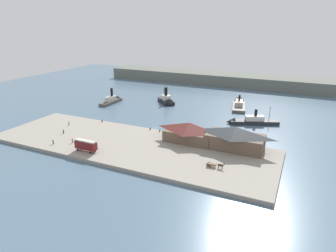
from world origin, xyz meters
TOP-DOWN VIEW (x-y plane):
  - ground_plane at (0.00, 0.00)m, footprint 320.00×320.00m
  - quay_promenade at (0.00, -22.00)m, footprint 110.00×36.00m
  - seawall_edge at (0.00, -3.60)m, footprint 110.00×0.80m
  - ferry_shed_central_terminal at (20.13, -10.06)m, footprint 18.82×10.43m
  - ferry_shed_west_terminal at (37.66, -9.67)m, footprint 21.02×10.75m
  - street_tram at (-9.86, -34.52)m, footprint 8.38×2.55m
  - horse_cart at (35.44, -27.12)m, footprint 5.90×1.44m
  - pedestrian_by_tram at (-19.80, -30.54)m, footprint 0.44×0.44m
  - pedestrian_at_waters_edge at (-35.50, -15.35)m, footprint 0.40×0.40m
  - pedestrian_walking_east at (-25.55, -34.60)m, footprint 0.44×0.44m
  - pedestrian_near_east_shed at (-30.19, -24.34)m, footprint 0.42×0.42m
  - mooring_post_west at (5.11, -5.47)m, footprint 0.44×0.44m
  - mooring_post_center_east at (-24.72, -5.46)m, footprint 0.44×0.44m
  - mooring_post_east at (0.40, -5.25)m, footprint 0.44×0.44m
  - ferry_moored_west at (36.92, 23.91)m, footprint 23.88×13.27m
  - ferry_moored_east at (-13.21, 40.65)m, footprint 14.87×15.36m
  - ferry_mid_harbor at (25.95, 52.96)m, footprint 11.23×25.64m
  - ferry_near_quay at (-43.05, 29.22)m, footprint 4.78×18.48m
  - far_headland at (0.00, 110.00)m, footprint 180.00×24.00m

SIDE VIEW (x-z plane):
  - ground_plane at x=0.00m, z-range 0.00..0.00m
  - seawall_edge at x=0.00m, z-range 0.00..1.00m
  - quay_promenade at x=0.00m, z-range 0.00..1.20m
  - ferry_mid_harbor at x=25.95m, z-range -3.50..5.89m
  - ferry_moored_west at x=36.92m, z-range -3.46..6.15m
  - ferry_near_quay at x=-43.05m, z-range -3.55..6.51m
  - mooring_post_west at x=5.11m, z-range 1.20..2.10m
  - mooring_post_center_east at x=-24.72m, z-range 1.20..2.10m
  - mooring_post_east at x=0.40m, z-range 1.20..2.10m
  - ferry_moored_east at x=-13.21m, z-range -3.73..7.16m
  - pedestrian_at_waters_edge at x=-35.50m, z-range 1.13..2.73m
  - pedestrian_near_east_shed at x=-30.19m, z-range 1.13..2.82m
  - pedestrian_by_tram at x=-19.80m, z-range 1.12..2.91m
  - pedestrian_walking_east at x=-25.55m, z-range 1.12..2.91m
  - horse_cart at x=35.44m, z-range 1.19..3.06m
  - street_tram at x=-9.86m, z-range 1.56..5.74m
  - far_headland at x=0.00m, z-range 0.00..8.00m
  - ferry_shed_central_terminal at x=20.13m, z-range 1.26..8.78m
  - ferry_shed_west_terminal at x=37.66m, z-range 1.27..9.60m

